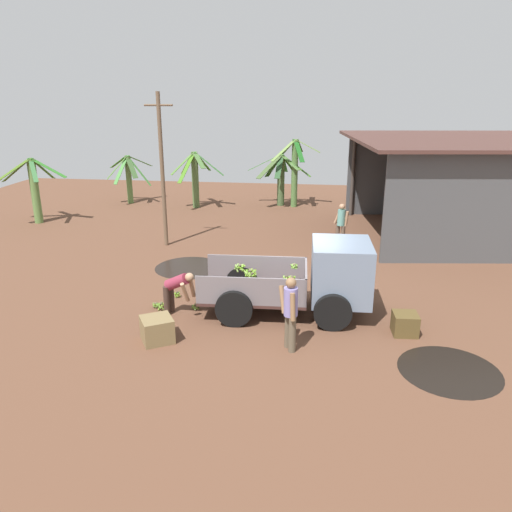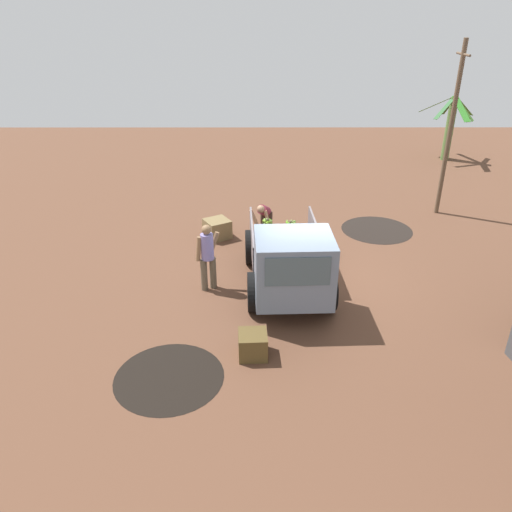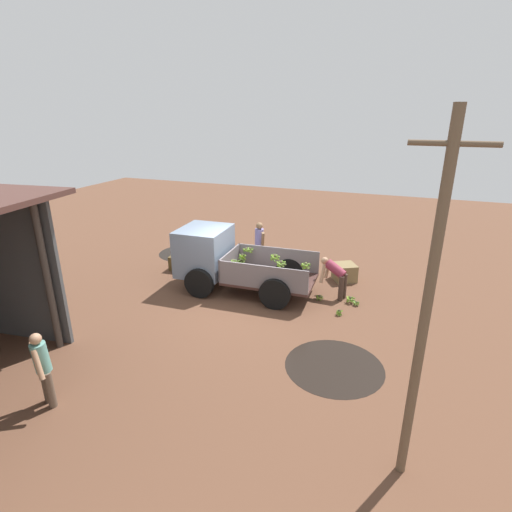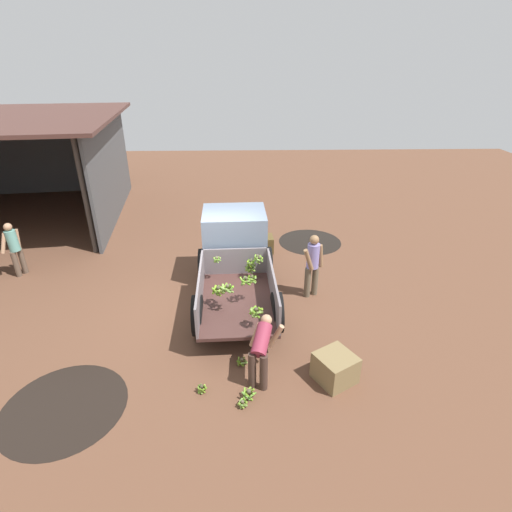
{
  "view_description": "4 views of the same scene",
  "coord_description": "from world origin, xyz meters",
  "px_view_note": "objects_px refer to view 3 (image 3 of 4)",
  "views": [
    {
      "loc": [
        0.71,
        -12.43,
        5.47
      ],
      "look_at": [
        -0.79,
        -0.87,
        1.58
      ],
      "focal_mm": 35.0,
      "sensor_mm": 36.0,
      "label": 1
    },
    {
      "loc": [
        10.85,
        -1.42,
        6.27
      ],
      "look_at": [
        0.34,
        -1.4,
        0.98
      ],
      "focal_mm": 35.0,
      "sensor_mm": 36.0,
      "label": 2
    },
    {
      "loc": [
        -4.41,
        9.98,
        5.34
      ],
      "look_at": [
        -0.71,
        0.13,
        1.5
      ],
      "focal_mm": 28.0,
      "sensor_mm": 36.0,
      "label": 3
    },
    {
      "loc": [
        -8.61,
        -0.89,
        5.59
      ],
      "look_at": [
        0.32,
        -1.14,
        1.09
      ],
      "focal_mm": 28.0,
      "sensor_mm": 36.0,
      "label": 4
    }
  ],
  "objects_px": {
    "banana_bunch_on_ground_3": "(356,303)",
    "wooden_crate_1": "(179,262)",
    "banana_bunch_on_ground_0": "(350,299)",
    "banana_bunch_on_ground_2": "(339,312)",
    "wooden_crate_0": "(345,272)",
    "person_foreground_visitor": "(259,243)",
    "utility_pole": "(426,311)",
    "banana_bunch_on_ground_1": "(319,297)",
    "cargo_truck": "(218,257)",
    "person_worker_loading": "(336,275)",
    "person_bystander_near_shed": "(42,366)"
  },
  "relations": [
    {
      "from": "person_foreground_visitor",
      "to": "banana_bunch_on_ground_2",
      "type": "bearing_deg",
      "value": -62.99
    },
    {
      "from": "banana_bunch_on_ground_0",
      "to": "banana_bunch_on_ground_2",
      "type": "height_order",
      "value": "banana_bunch_on_ground_0"
    },
    {
      "from": "utility_pole",
      "to": "person_worker_loading",
      "type": "height_order",
      "value": "utility_pole"
    },
    {
      "from": "person_foreground_visitor",
      "to": "person_bystander_near_shed",
      "type": "xyz_separation_m",
      "value": [
        1.35,
        8.07,
        -0.08
      ]
    },
    {
      "from": "banana_bunch_on_ground_0",
      "to": "banana_bunch_on_ground_2",
      "type": "distance_m",
      "value": 0.89
    },
    {
      "from": "person_worker_loading",
      "to": "banana_bunch_on_ground_2",
      "type": "xyz_separation_m",
      "value": [
        -0.34,
        1.11,
        -0.64
      ]
    },
    {
      "from": "person_bystander_near_shed",
      "to": "banana_bunch_on_ground_0",
      "type": "height_order",
      "value": "person_bystander_near_shed"
    },
    {
      "from": "wooden_crate_0",
      "to": "wooden_crate_1",
      "type": "bearing_deg",
      "value": 10.89
    },
    {
      "from": "banana_bunch_on_ground_0",
      "to": "banana_bunch_on_ground_3",
      "type": "xyz_separation_m",
      "value": [
        -0.19,
        0.11,
        -0.04
      ]
    },
    {
      "from": "wooden_crate_1",
      "to": "banana_bunch_on_ground_2",
      "type": "bearing_deg",
      "value": 166.44
    },
    {
      "from": "person_foreground_visitor",
      "to": "banana_bunch_on_ground_1",
      "type": "height_order",
      "value": "person_foreground_visitor"
    },
    {
      "from": "person_worker_loading",
      "to": "banana_bunch_on_ground_3",
      "type": "relative_size",
      "value": 6.03
    },
    {
      "from": "utility_pole",
      "to": "wooden_crate_1",
      "type": "bearing_deg",
      "value": -38.75
    },
    {
      "from": "banana_bunch_on_ground_1",
      "to": "banana_bunch_on_ground_0",
      "type": "bearing_deg",
      "value": -171.92
    },
    {
      "from": "cargo_truck",
      "to": "wooden_crate_1",
      "type": "relative_size",
      "value": 7.64
    },
    {
      "from": "banana_bunch_on_ground_1",
      "to": "person_foreground_visitor",
      "type": "bearing_deg",
      "value": -34.71
    },
    {
      "from": "banana_bunch_on_ground_0",
      "to": "wooden_crate_1",
      "type": "xyz_separation_m",
      "value": [
        6.1,
        -0.56,
        0.13
      ]
    },
    {
      "from": "utility_pole",
      "to": "banana_bunch_on_ground_2",
      "type": "height_order",
      "value": "utility_pole"
    },
    {
      "from": "wooden_crate_1",
      "to": "banana_bunch_on_ground_0",
      "type": "bearing_deg",
      "value": 174.76
    },
    {
      "from": "person_worker_loading",
      "to": "cargo_truck",
      "type": "bearing_deg",
      "value": 24.97
    },
    {
      "from": "person_worker_loading",
      "to": "banana_bunch_on_ground_0",
      "type": "relative_size",
      "value": 4.2
    },
    {
      "from": "person_foreground_visitor",
      "to": "wooden_crate_0",
      "type": "xyz_separation_m",
      "value": [
        -3.03,
        0.0,
        -0.66
      ]
    },
    {
      "from": "cargo_truck",
      "to": "banana_bunch_on_ground_1",
      "type": "relative_size",
      "value": 18.35
    },
    {
      "from": "person_bystander_near_shed",
      "to": "banana_bunch_on_ground_3",
      "type": "relative_size",
      "value": 7.85
    },
    {
      "from": "cargo_truck",
      "to": "person_worker_loading",
      "type": "distance_m",
      "value": 3.65
    },
    {
      "from": "person_bystander_near_shed",
      "to": "banana_bunch_on_ground_3",
      "type": "height_order",
      "value": "person_bystander_near_shed"
    },
    {
      "from": "utility_pole",
      "to": "cargo_truck",
      "type": "bearing_deg",
      "value": -42.96
    },
    {
      "from": "banana_bunch_on_ground_0",
      "to": "wooden_crate_1",
      "type": "distance_m",
      "value": 6.13
    },
    {
      "from": "cargo_truck",
      "to": "banana_bunch_on_ground_1",
      "type": "height_order",
      "value": "cargo_truck"
    },
    {
      "from": "wooden_crate_0",
      "to": "banana_bunch_on_ground_1",
      "type": "bearing_deg",
      "value": 75.65
    },
    {
      "from": "utility_pole",
      "to": "banana_bunch_on_ground_2",
      "type": "relative_size",
      "value": 27.01
    },
    {
      "from": "person_foreground_visitor",
      "to": "banana_bunch_on_ground_2",
      "type": "height_order",
      "value": "person_foreground_visitor"
    },
    {
      "from": "cargo_truck",
      "to": "banana_bunch_on_ground_0",
      "type": "height_order",
      "value": "cargo_truck"
    },
    {
      "from": "wooden_crate_1",
      "to": "banana_bunch_on_ground_1",
      "type": "bearing_deg",
      "value": 172.5
    },
    {
      "from": "cargo_truck",
      "to": "person_worker_loading",
      "type": "height_order",
      "value": "cargo_truck"
    },
    {
      "from": "person_worker_loading",
      "to": "wooden_crate_1",
      "type": "distance_m",
      "value": 5.62
    },
    {
      "from": "wooden_crate_0",
      "to": "wooden_crate_1",
      "type": "distance_m",
      "value": 5.77
    },
    {
      "from": "cargo_truck",
      "to": "person_foreground_visitor",
      "type": "bearing_deg",
      "value": -110.75
    },
    {
      "from": "wooden_crate_0",
      "to": "person_foreground_visitor",
      "type": "bearing_deg",
      "value": -0.09
    },
    {
      "from": "person_bystander_near_shed",
      "to": "wooden_crate_1",
      "type": "height_order",
      "value": "person_bystander_near_shed"
    },
    {
      "from": "banana_bunch_on_ground_2",
      "to": "wooden_crate_1",
      "type": "bearing_deg",
      "value": -13.56
    },
    {
      "from": "banana_bunch_on_ground_3",
      "to": "wooden_crate_1",
      "type": "height_order",
      "value": "wooden_crate_1"
    },
    {
      "from": "wooden_crate_0",
      "to": "person_worker_loading",
      "type": "bearing_deg",
      "value": 86.71
    },
    {
      "from": "person_bystander_near_shed",
      "to": "banana_bunch_on_ground_0",
      "type": "bearing_deg",
      "value": 167.13
    },
    {
      "from": "person_worker_loading",
      "to": "wooden_crate_0",
      "type": "distance_m",
      "value": 1.48
    },
    {
      "from": "cargo_truck",
      "to": "utility_pole",
      "type": "height_order",
      "value": "utility_pole"
    },
    {
      "from": "banana_bunch_on_ground_1",
      "to": "wooden_crate_0",
      "type": "xyz_separation_m",
      "value": [
        -0.45,
        -1.78,
        0.19
      ]
    },
    {
      "from": "utility_pole",
      "to": "wooden_crate_0",
      "type": "height_order",
      "value": "utility_pole"
    },
    {
      "from": "banana_bunch_on_ground_2",
      "to": "wooden_crate_1",
      "type": "distance_m",
      "value": 6.1
    },
    {
      "from": "banana_bunch_on_ground_0",
      "to": "banana_bunch_on_ground_1",
      "type": "distance_m",
      "value": 0.9
    }
  ]
}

